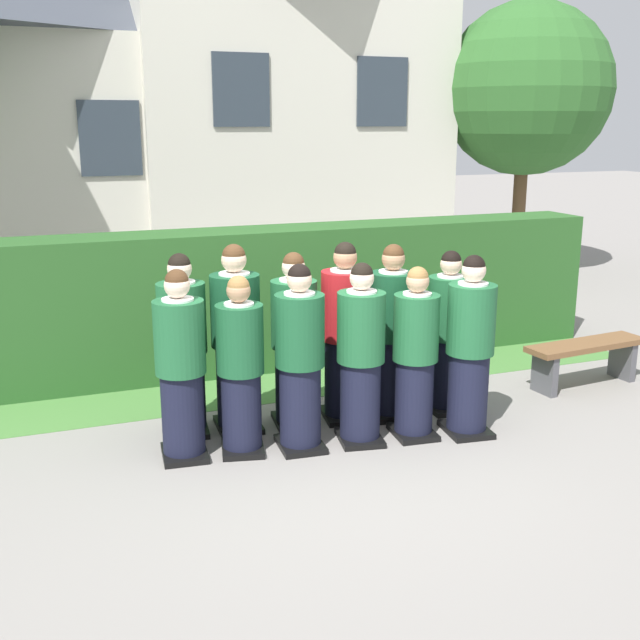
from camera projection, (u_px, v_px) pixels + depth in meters
name	position (u px, v px, depth m)	size (l,w,h in m)	color
ground_plane	(331.00, 443.00, 6.78)	(60.00, 60.00, 0.00)	gray
student_front_row_0	(181.00, 370.00, 6.34)	(0.42, 0.52, 1.60)	black
student_front_row_1	(241.00, 370.00, 6.46)	(0.44, 0.50, 1.53)	black
student_front_row_2	(300.00, 363.00, 6.52)	(0.42, 0.49, 1.61)	black
student_front_row_3	(361.00, 358.00, 6.67)	(0.44, 0.54, 1.59)	black
student_front_row_4	(415.00, 357.00, 6.79)	(0.40, 0.51, 1.54)	black
student_front_row_5	(470.00, 350.00, 6.84)	(0.43, 0.51, 1.63)	black
student_rear_row_0	(183.00, 349.00, 6.85)	(0.43, 0.54, 1.64)	black
student_rear_row_1	(236.00, 343.00, 6.94)	(0.44, 0.55, 1.70)	black
student_rear_row_2	(294.00, 344.00, 7.05)	(0.42, 0.53, 1.61)	black
student_in_red_blazer	(345.00, 336.00, 7.19)	(0.46, 0.56, 1.68)	black
student_rear_row_4	(392.00, 336.00, 7.25)	(0.44, 0.55, 1.65)	black
student_rear_row_5	(448.00, 336.00, 7.42)	(0.41, 0.47, 1.57)	black
hedge	(253.00, 299.00, 8.75)	(8.41, 0.70, 1.58)	#285623
school_building_main	(284.00, 79.00, 13.60)	(5.63, 3.20, 6.76)	beige
school_building_annex	(6.00, 102.00, 12.40)	(6.65, 3.50, 5.90)	beige
oak_tree_right	(526.00, 90.00, 13.67)	(3.00, 3.00, 4.79)	brown
wooden_bench	(586.00, 354.00, 8.19)	(1.43, 0.49, 0.48)	brown
lawn_strip	(276.00, 387.00, 8.22)	(8.41, 0.90, 0.01)	#477A38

